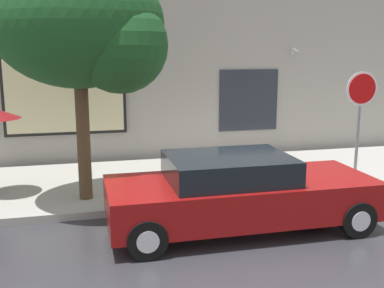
# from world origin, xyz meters

# --- Properties ---
(ground_plane) EXTENTS (60.00, 60.00, 0.00)m
(ground_plane) POSITION_xyz_m (0.00, 0.00, 0.00)
(ground_plane) COLOR #333338
(sidewalk) EXTENTS (20.00, 4.00, 0.15)m
(sidewalk) POSITION_xyz_m (0.00, 3.00, 0.07)
(sidewalk) COLOR #A3A099
(sidewalk) RESTS_ON ground
(building_facade) EXTENTS (20.00, 0.67, 7.00)m
(building_facade) POSITION_xyz_m (-0.02, 5.50, 3.48)
(building_facade) COLOR #9E998E
(building_facade) RESTS_ON ground
(parked_car) EXTENTS (4.73, 1.92, 1.36)m
(parked_car) POSITION_xyz_m (0.30, -0.10, 0.68)
(parked_car) COLOR maroon
(parked_car) RESTS_ON ground
(fire_hydrant) EXTENTS (0.30, 0.44, 0.73)m
(fire_hydrant) POSITION_xyz_m (0.74, 2.01, 0.51)
(fire_hydrant) COLOR yellow
(fire_hydrant) RESTS_ON sidewalk
(street_tree) EXTENTS (3.34, 2.84, 4.77)m
(street_tree) POSITION_xyz_m (-2.18, 1.79, 3.57)
(street_tree) COLOR #4C3823
(street_tree) RESTS_ON sidewalk
(stop_sign) EXTENTS (0.76, 0.10, 2.55)m
(stop_sign) POSITION_xyz_m (3.71, 1.53, 1.95)
(stop_sign) COLOR gray
(stop_sign) RESTS_ON sidewalk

